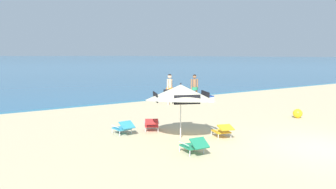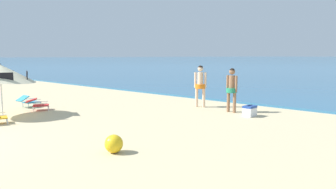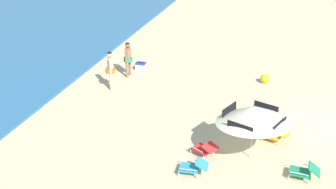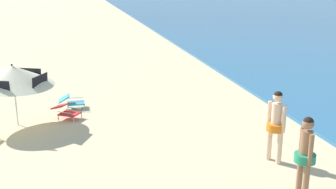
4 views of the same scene
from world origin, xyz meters
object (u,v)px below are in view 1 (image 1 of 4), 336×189
object	(u,v)px
beach_umbrella_striped_main	(181,93)
beach_ball	(298,113)
lounge_chair_beside_umbrella	(124,127)
cooler_box	(209,99)
person_standing_near_shore	(170,87)
lounge_chair_facing_sea	(152,124)
person_standing_beside	(194,86)
lounge_chair_spare_folded	(194,145)
lounge_chair_under_umbrella	(223,130)

from	to	relation	value
beach_umbrella_striped_main	beach_ball	size ratio (longest dim) A/B	8.24
lounge_chair_beside_umbrella	cooler_box	xyz separation A→B (m)	(8.18, 4.54, -0.07)
person_standing_near_shore	beach_ball	size ratio (longest dim) A/B	4.23
lounge_chair_beside_umbrella	person_standing_near_shore	distance (m)	7.52
beach_umbrella_striped_main	person_standing_near_shore	world-z (taller)	beach_umbrella_striped_main
lounge_chair_facing_sea	person_standing_beside	bearing A→B (deg)	39.33
person_standing_beside	beach_ball	size ratio (longest dim) A/B	4.07
beach_umbrella_striped_main	beach_ball	distance (m)	6.86
lounge_chair_beside_umbrella	cooler_box	world-z (taller)	lounge_chair_beside_umbrella
beach_umbrella_striped_main	person_standing_beside	size ratio (longest dim) A/B	2.02
beach_umbrella_striped_main	lounge_chair_spare_folded	bearing A→B (deg)	-113.52
beach_umbrella_striped_main	lounge_chair_under_umbrella	world-z (taller)	beach_umbrella_striped_main
person_standing_beside	beach_ball	xyz separation A→B (m)	(0.93, -6.54, -0.79)
person_standing_near_shore	beach_ball	world-z (taller)	person_standing_near_shore
lounge_chair_facing_sea	beach_ball	distance (m)	7.18
person_standing_beside	cooler_box	size ratio (longest dim) A/B	3.49
beach_umbrella_striped_main	lounge_chair_under_umbrella	distance (m)	2.01
lounge_chair_under_umbrella	beach_ball	size ratio (longest dim) A/B	2.28
lounge_chair_beside_umbrella	beach_ball	world-z (taller)	lounge_chair_beside_umbrella
beach_umbrella_striped_main	lounge_chair_beside_umbrella	bearing A→B (deg)	131.29
beach_umbrella_striped_main	lounge_chair_under_umbrella	bearing A→B (deg)	-31.53
cooler_box	person_standing_near_shore	bearing A→B (deg)	169.11
person_standing_beside	person_standing_near_shore	bearing A→B (deg)	172.96
lounge_chair_spare_folded	person_standing_near_shore	distance (m)	9.71
beach_umbrella_striped_main	cooler_box	xyz separation A→B (m)	(6.75, 6.16, -1.42)
lounge_chair_spare_folded	person_standing_beside	distance (m)	10.49
lounge_chair_spare_folded	beach_ball	bearing A→B (deg)	12.39
lounge_chair_under_umbrella	cooler_box	distance (m)	8.84
lounge_chair_beside_umbrella	cooler_box	distance (m)	9.35
beach_umbrella_striped_main	cooler_box	bearing A→B (deg)	42.36
person_standing_near_shore	lounge_chair_beside_umbrella	bearing A→B (deg)	-137.46
lounge_chair_spare_folded	person_standing_beside	bearing A→B (deg)	51.38
lounge_chair_facing_sea	lounge_chair_spare_folded	bearing A→B (deg)	-98.00
beach_umbrella_striped_main	lounge_chair_under_umbrella	xyz separation A→B (m)	(1.28, -0.78, -1.34)
beach_umbrella_striped_main	lounge_chair_spare_folded	world-z (taller)	beach_umbrella_striped_main
beach_ball	cooler_box	bearing A→B (deg)	89.59
beach_umbrella_striped_main	lounge_chair_spare_folded	distance (m)	2.30
lounge_chair_facing_sea	beach_umbrella_striped_main	bearing A→B (deg)	-78.70
lounge_chair_beside_umbrella	cooler_box	size ratio (longest dim) A/B	1.85
lounge_chair_facing_sea	cooler_box	size ratio (longest dim) A/B	2.00
lounge_chair_facing_sea	beach_ball	size ratio (longest dim) A/B	2.34
lounge_chair_under_umbrella	person_standing_near_shore	size ratio (longest dim) A/B	0.54
cooler_box	lounge_chair_under_umbrella	bearing A→B (deg)	-128.26
lounge_chair_beside_umbrella	lounge_chair_spare_folded	distance (m)	3.40
lounge_chair_under_umbrella	beach_ball	xyz separation A→B (m)	(5.43, 0.71, -0.06)
lounge_chair_beside_umbrella	person_standing_beside	distance (m)	8.71
lounge_chair_spare_folded	lounge_chair_under_umbrella	bearing A→B (deg)	24.60
person_standing_near_shore	cooler_box	xyz separation A→B (m)	(2.67, -0.51, -0.84)
lounge_chair_facing_sea	lounge_chair_spare_folded	world-z (taller)	lounge_chair_spare_folded
lounge_chair_facing_sea	person_standing_near_shore	xyz separation A→B (m)	(4.38, 5.19, 0.77)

